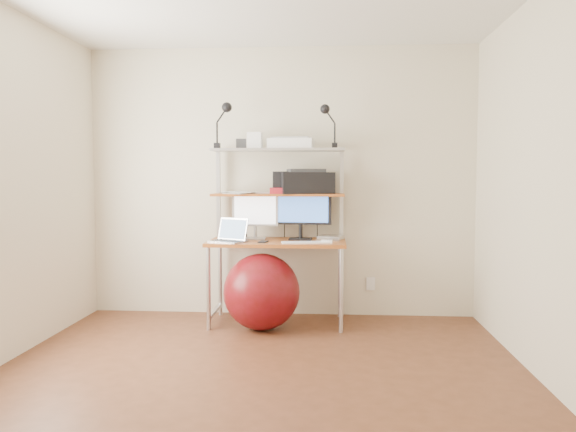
{
  "coord_description": "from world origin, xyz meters",
  "views": [
    {
      "loc": [
        0.45,
        -3.45,
        1.3
      ],
      "look_at": [
        0.12,
        1.15,
        0.98
      ],
      "focal_mm": 35.0,
      "sensor_mm": 36.0,
      "label": 1
    }
  ],
  "objects_px": {
    "monitor_silver": "(255,212)",
    "laptop": "(230,237)",
    "exercise_ball": "(262,292)",
    "printer": "(306,182)",
    "monitor_black": "(301,209)"
  },
  "relations": [
    {
      "from": "monitor_black",
      "to": "printer",
      "type": "xyz_separation_m",
      "value": [
        0.05,
        0.05,
        0.24
      ]
    },
    {
      "from": "monitor_silver",
      "to": "laptop",
      "type": "bearing_deg",
      "value": -132.42
    },
    {
      "from": "monitor_silver",
      "to": "printer",
      "type": "distance_m",
      "value": 0.53
    },
    {
      "from": "monitor_black",
      "to": "exercise_ball",
      "type": "bearing_deg",
      "value": -132.02
    },
    {
      "from": "monitor_black",
      "to": "exercise_ball",
      "type": "relative_size",
      "value": 0.84
    },
    {
      "from": "laptop",
      "to": "printer",
      "type": "relative_size",
      "value": 0.7
    },
    {
      "from": "monitor_black",
      "to": "printer",
      "type": "height_order",
      "value": "printer"
    },
    {
      "from": "monitor_silver",
      "to": "laptop",
      "type": "distance_m",
      "value": 0.35
    },
    {
      "from": "monitor_silver",
      "to": "printer",
      "type": "bearing_deg",
      "value": 4.3
    },
    {
      "from": "monitor_silver",
      "to": "monitor_black",
      "type": "bearing_deg",
      "value": -1.93
    },
    {
      "from": "monitor_silver",
      "to": "exercise_ball",
      "type": "xyz_separation_m",
      "value": [
        0.09,
        -0.31,
        -0.66
      ]
    },
    {
      "from": "printer",
      "to": "exercise_ball",
      "type": "height_order",
      "value": "printer"
    },
    {
      "from": "laptop",
      "to": "printer",
      "type": "bearing_deg",
      "value": 49.24
    },
    {
      "from": "exercise_ball",
      "to": "monitor_silver",
      "type": "bearing_deg",
      "value": 106.47
    },
    {
      "from": "monitor_silver",
      "to": "printer",
      "type": "xyz_separation_m",
      "value": [
        0.45,
        0.04,
        0.27
      ]
    }
  ]
}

